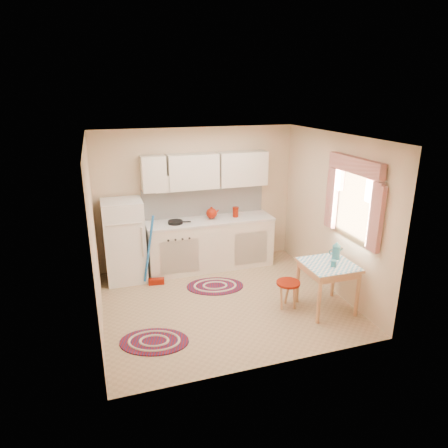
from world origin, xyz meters
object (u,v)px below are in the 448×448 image
Objects in this scene: stool at (288,295)px; table at (327,287)px; fridge at (125,241)px; base_cabinets at (210,244)px.

table is at bearing -21.12° from stool.
table is (2.72, -1.90, -0.34)m from fridge.
stool is at bearing -37.70° from fridge.
fridge is 2.82m from stool.
table is 0.58m from stool.
table is at bearing -57.99° from base_cabinets.
base_cabinets is at bearing 122.01° from table.
base_cabinets reaches higher than stool.
base_cabinets is 5.36× the size of stool.
fridge is at bearing 145.07° from table.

